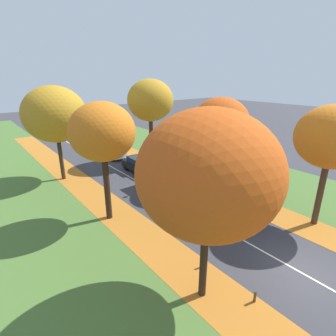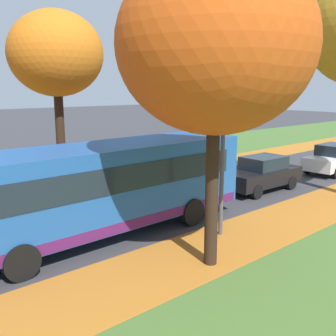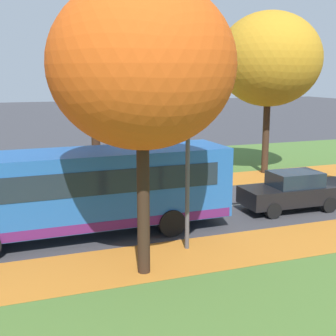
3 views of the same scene
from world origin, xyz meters
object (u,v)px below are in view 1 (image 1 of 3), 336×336
Objects in this scene: car_white_following at (112,151)px; bollard_third at (206,261)px; tree_right_near at (220,124)px; tree_right_mid at (150,101)px; tree_left_mid at (55,115)px; streetlamp_right at (191,145)px; car_black_lead at (138,165)px; tree_left_near at (102,132)px; car_grey_third_in_line at (96,144)px; bus at (197,181)px; tree_right_nearest at (332,137)px; tree_left_nearest at (208,174)px; bollard_second at (255,297)px.

bollard_third is at bearing -104.18° from car_white_following.
tree_right_mid is at bearing 92.57° from tree_right_near.
tree_left_mid is 18.68m from bollard_third.
streetlamp_right is at bearing 50.89° from bollard_third.
car_black_lead is at bearing 71.06° from bollard_third.
streetlamp_right is (8.93, 1.00, -2.51)m from tree_left_near.
streetlamp_right is 1.41× the size of car_grey_third_in_line.
car_black_lead is 1.00× the size of car_grey_third_in_line.
car_black_lead is (-3.37, -2.25, -6.22)m from tree_right_mid.
car_black_lead is at bearing 45.16° from tree_left_near.
tree_left_mid is 2.10× the size of car_black_lead.
bollard_third is 0.17× the size of car_white_following.
bus is 2.45× the size of car_white_following.
tree_left_near is 14.44m from tree_right_nearest.
bollard_third is 11.97m from streetlamp_right.
car_white_following is at bearing 126.84° from tree_right_mid.
bus is (6.63, 7.19, -4.34)m from tree_left_nearest.
car_white_following is at bearing 77.62° from bollard_second.
tree_left_mid reaches higher than bollard_second.
tree_right_mid is 0.90× the size of bus.
bollard_second is at bearing -49.67° from tree_left_nearest.
car_grey_third_in_line is (7.14, 8.30, -5.52)m from tree_left_mid.
tree_left_nearest is at bearing -88.84° from tree_left_near.
tree_left_near is 12.58m from bollard_second.
streetlamp_right is at bearing 130.83° from tree_right_near.
bollard_third is (1.69, -7.91, -5.89)m from tree_left_near.
tree_left_nearest is 23.87m from car_white_following.
car_black_lead is (6.83, -2.94, -5.52)m from tree_left_mid.
bollard_second is at bearing -121.11° from streetlamp_right.
streetlamp_right is (9.04, -8.70, -2.59)m from tree_left_mid.
bollard_third is (-0.03, 3.04, 0.06)m from bollard_second.
tree_right_near is at bearing -49.17° from streetlamp_right.
tree_left_nearest is 0.92× the size of tree_right_mid.
bus is (5.09, 9.00, 1.41)m from bollard_second.
tree_right_near is at bearing -75.84° from car_white_following.
tree_right_mid reaches higher than tree_left_nearest.
tree_left_nearest is at bearing 130.33° from bollard_second.
tree_left_mid is 12.26m from car_grey_third_in_line.
tree_right_nearest is 1.92× the size of car_black_lead.
car_white_following is at bearing 61.92° from tree_left_near.
tree_right_nearest is 1.91× the size of car_grey_third_in_line.
tree_left_nearest is at bearing -104.16° from car_grey_third_in_line.
tree_left_near is 11.54× the size of bollard_third.
tree_right_mid reaches higher than car_black_lead.
tree_right_mid is (10.10, 9.02, 0.79)m from tree_left_near.
tree_right_nearest is 1.35× the size of streetlamp_right.
car_black_lead is at bearing -92.56° from car_white_following.
tree_right_mid reaches higher than streetlamp_right.
tree_right_nearest is 17.66m from car_black_lead.
bollard_second is 0.10× the size of streetlamp_right.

